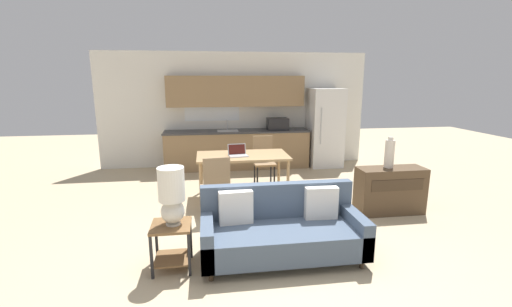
# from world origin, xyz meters

# --- Properties ---
(ground_plane) EXTENTS (20.00, 20.00, 0.00)m
(ground_plane) POSITION_xyz_m (0.00, 0.00, 0.00)
(ground_plane) COLOR tan
(wall_back) EXTENTS (6.40, 0.07, 2.70)m
(wall_back) POSITION_xyz_m (-0.01, 4.63, 1.35)
(wall_back) COLOR silver
(wall_back) RESTS_ON ground_plane
(kitchen_counter) EXTENTS (3.38, 0.65, 2.15)m
(kitchen_counter) POSITION_xyz_m (0.02, 4.33, 0.84)
(kitchen_counter) COLOR #8E704C
(kitchen_counter) RESTS_ON ground_plane
(refrigerator) EXTENTS (0.76, 0.76, 1.86)m
(refrigerator) POSITION_xyz_m (2.11, 4.21, 0.93)
(refrigerator) COLOR white
(refrigerator) RESTS_ON ground_plane
(dining_table) EXTENTS (1.59, 0.87, 0.78)m
(dining_table) POSITION_xyz_m (-0.10, 2.20, 0.71)
(dining_table) COLOR tan
(dining_table) RESTS_ON ground_plane
(couch) EXTENTS (1.88, 0.80, 0.83)m
(couch) POSITION_xyz_m (0.13, 0.06, 0.33)
(couch) COLOR #3D2D1E
(couch) RESTS_ON ground_plane
(side_table) EXTENTS (0.43, 0.43, 0.52)m
(side_table) POSITION_xyz_m (-1.13, -0.03, 0.35)
(side_table) COLOR brown
(side_table) RESTS_ON ground_plane
(table_lamp) EXTENTS (0.29, 0.29, 0.65)m
(table_lamp) POSITION_xyz_m (-1.10, -0.02, 0.86)
(table_lamp) COLOR silver
(table_lamp) RESTS_ON side_table
(credenza) EXTENTS (1.05, 0.40, 0.73)m
(credenza) POSITION_xyz_m (2.12, 1.15, 0.37)
(credenza) COLOR brown
(credenza) RESTS_ON ground_plane
(vase) EXTENTS (0.14, 0.14, 0.48)m
(vase) POSITION_xyz_m (2.09, 1.19, 0.95)
(vase) COLOR beige
(vase) RESTS_ON credenza
(dining_chair_far_right) EXTENTS (0.43, 0.43, 0.96)m
(dining_chair_far_right) POSITION_xyz_m (0.41, 2.97, 0.52)
(dining_chair_far_right) COLOR #997A56
(dining_chair_far_right) RESTS_ON ground_plane
(dining_chair_near_left) EXTENTS (0.47, 0.47, 0.96)m
(dining_chair_near_left) POSITION_xyz_m (-0.60, 1.37, 0.52)
(dining_chair_near_left) COLOR #997A56
(dining_chair_near_left) RESTS_ON ground_plane
(laptop) EXTENTS (0.35, 0.29, 0.20)m
(laptop) POSITION_xyz_m (-0.19, 2.14, 0.83)
(laptop) COLOR #B7BABC
(laptop) RESTS_ON dining_table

